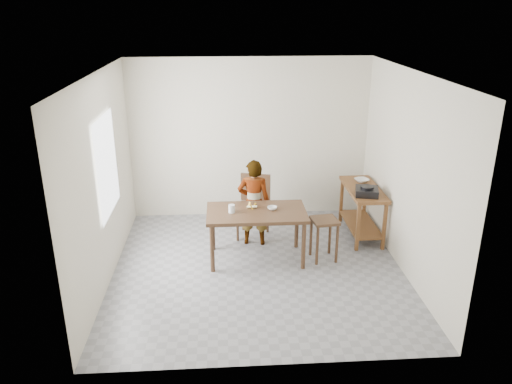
{
  "coord_description": "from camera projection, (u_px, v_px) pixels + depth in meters",
  "views": [
    {
      "loc": [
        -0.44,
        -6.15,
        3.48
      ],
      "look_at": [
        0.0,
        0.4,
        1.0
      ],
      "focal_mm": 35.0,
      "sensor_mm": 36.0,
      "label": 1
    }
  ],
  "objects": [
    {
      "name": "glass_tumbler",
      "position": [
        232.0,
        209.0,
        6.95
      ],
      "size": [
        0.11,
        0.11,
        0.11
      ],
      "primitive_type": "cylinder",
      "rotation": [
        0.0,
        0.0,
        0.25
      ],
      "color": "silver",
      "rests_on": "dining_table"
    },
    {
      "name": "dining_chair",
      "position": [
        253.0,
        208.0,
        7.81
      ],
      "size": [
        0.58,
        0.58,
        0.98
      ],
      "primitive_type": null,
      "rotation": [
        0.0,
        0.0,
        -0.27
      ],
      "color": "#432C1B",
      "rests_on": "floor"
    },
    {
      "name": "wall_right",
      "position": [
        409.0,
        174.0,
        6.65
      ],
      "size": [
        0.04,
        4.0,
        2.7
      ],
      "primitive_type": "cube",
      "color": "beige",
      "rests_on": "ground"
    },
    {
      "name": "window_pane",
      "position": [
        107.0,
        165.0,
        6.53
      ],
      "size": [
        0.02,
        1.1,
        1.3
      ],
      "primitive_type": "cube",
      "color": "silver",
      "rests_on": "wall_left"
    },
    {
      "name": "serving_bowl",
      "position": [
        362.0,
        180.0,
        8.0
      ],
      "size": [
        0.28,
        0.28,
        0.06
      ],
      "primitive_type": "imported",
      "rotation": [
        0.0,
        0.0,
        0.32
      ],
      "color": "silver",
      "rests_on": "prep_counter"
    },
    {
      "name": "ceiling",
      "position": [
        258.0,
        71.0,
        6.03
      ],
      "size": [
        4.0,
        4.0,
        0.04
      ],
      "primitive_type": "cube",
      "color": "white",
      "rests_on": "wall_back"
    },
    {
      "name": "wall_front",
      "position": [
        274.0,
        249.0,
        4.63
      ],
      "size": [
        4.0,
        0.04,
        2.7
      ],
      "primitive_type": "cube",
      "color": "beige",
      "rests_on": "ground"
    },
    {
      "name": "small_bowl",
      "position": [
        272.0,
        208.0,
        7.06
      ],
      "size": [
        0.17,
        0.17,
        0.04
      ],
      "primitive_type": "imported",
      "rotation": [
        0.0,
        0.0,
        0.24
      ],
      "color": "silver",
      "rests_on": "dining_table"
    },
    {
      "name": "prep_counter",
      "position": [
        362.0,
        211.0,
        7.9
      ],
      "size": [
        0.5,
        1.2,
        0.8
      ],
      "primitive_type": null,
      "color": "brown",
      "rests_on": "floor"
    },
    {
      "name": "dining_table",
      "position": [
        256.0,
        235.0,
        7.14
      ],
      "size": [
        1.4,
        0.8,
        0.75
      ],
      "primitive_type": null,
      "color": "#432C1B",
      "rests_on": "floor"
    },
    {
      "name": "floor",
      "position": [
        258.0,
        270.0,
        7.0
      ],
      "size": [
        4.0,
        4.0,
        0.04
      ],
      "primitive_type": "cube",
      "color": "gray",
      "rests_on": "ground"
    },
    {
      "name": "banana",
      "position": [
        252.0,
        206.0,
        7.1
      ],
      "size": [
        0.18,
        0.14,
        0.06
      ],
      "primitive_type": null,
      "rotation": [
        0.0,
        0.0,
        -0.16
      ],
      "color": "#D8B651",
      "rests_on": "dining_table"
    },
    {
      "name": "gas_burner",
      "position": [
        367.0,
        192.0,
        7.44
      ],
      "size": [
        0.4,
        0.4,
        0.11
      ],
      "primitive_type": "cube",
      "rotation": [
        0.0,
        0.0,
        -0.24
      ],
      "color": "black",
      "rests_on": "prep_counter"
    },
    {
      "name": "wall_left",
      "position": [
        101.0,
        181.0,
        6.39
      ],
      "size": [
        0.04,
        4.0,
        2.7
      ],
      "primitive_type": "cube",
      "color": "beige",
      "rests_on": "ground"
    },
    {
      "name": "wall_back",
      "position": [
        249.0,
        139.0,
        8.4
      ],
      "size": [
        4.0,
        0.04,
        2.7
      ],
      "primitive_type": "cube",
      "color": "beige",
      "rests_on": "ground"
    },
    {
      "name": "stool",
      "position": [
        324.0,
        239.0,
        7.16
      ],
      "size": [
        0.4,
        0.4,
        0.63
      ],
      "primitive_type": null,
      "rotation": [
        0.0,
        0.0,
        0.14
      ],
      "color": "#432C1B",
      "rests_on": "floor"
    },
    {
      "name": "child",
      "position": [
        254.0,
        203.0,
        7.51
      ],
      "size": [
        0.53,
        0.38,
        1.35
      ],
      "primitive_type": "imported",
      "rotation": [
        0.0,
        0.0,
        3.02
      ],
      "color": "white",
      "rests_on": "floor"
    }
  ]
}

